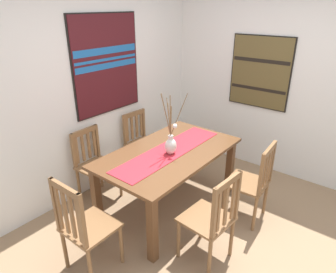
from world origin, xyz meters
TOP-DOWN VIEW (x-y plane):
  - ground_plane at (0.00, 0.00)m, footprint 6.40×6.40m
  - wall_back at (0.00, 1.86)m, footprint 6.40×0.12m
  - wall_side at (1.86, 0.00)m, footprint 0.12×6.40m
  - dining_table at (0.15, 0.74)m, footprint 1.65×0.96m
  - table_runner at (0.15, 0.74)m, footprint 1.52×0.36m
  - centerpiece_vase at (0.11, 0.69)m, footprint 0.24×0.24m
  - chair_0 at (-1.05, 0.73)m, footprint 0.42×0.42m
  - chair_1 at (0.57, 1.58)m, footprint 0.44×0.44m
  - chair_2 at (-0.25, -0.07)m, footprint 0.45×0.45m
  - chair_3 at (0.56, -0.10)m, footprint 0.45×0.45m
  - chair_4 at (-0.25, 1.59)m, footprint 0.44×0.44m
  - painting_on_back_wall at (0.23, 1.79)m, footprint 1.01×0.05m
  - painting_on_side_wall at (1.79, 0.46)m, footprint 0.05×0.84m

SIDE VIEW (x-z plane):
  - ground_plane at x=0.00m, z-range -0.03..0.00m
  - chair_1 at x=0.57m, z-range 0.03..0.92m
  - chair_4 at x=-0.25m, z-range 0.03..0.92m
  - chair_2 at x=-0.25m, z-range 0.01..0.96m
  - chair_3 at x=0.56m, z-range 0.02..0.95m
  - chair_0 at x=-1.05m, z-range 0.01..0.99m
  - dining_table at x=0.15m, z-range 0.26..1.02m
  - table_runner at x=0.15m, z-range 0.75..0.76m
  - centerpiece_vase at x=0.11m, z-range 0.53..1.23m
  - wall_back at x=0.00m, z-range 0.00..2.70m
  - wall_side at x=1.86m, z-range 0.00..2.70m
  - painting_on_side_wall at x=1.79m, z-range 0.91..1.89m
  - painting_on_back_wall at x=0.23m, z-range 0.98..2.17m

